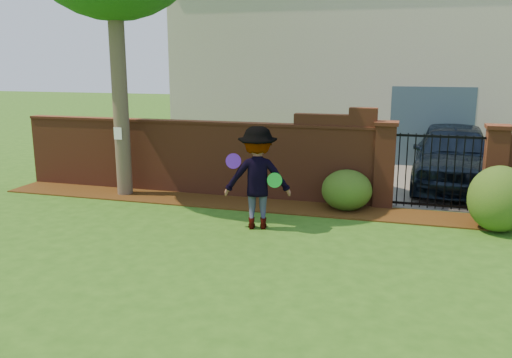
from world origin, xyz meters
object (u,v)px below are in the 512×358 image
(frisbee_purple, at_px, (233,161))
(frisbee_green, at_px, (275,180))
(man, at_px, (257,178))
(car, at_px, (454,157))

(frisbee_purple, height_order, frisbee_green, frisbee_purple)
(man, height_order, frisbee_purple, man)
(man, bearing_deg, frisbee_purple, 9.32)
(car, relative_size, man, 2.45)
(car, xyz_separation_m, man, (-3.80, -4.42, 0.16))
(car, xyz_separation_m, frisbee_purple, (-4.21, -4.60, 0.50))
(car, height_order, man, man)
(car, relative_size, frisbee_purple, 16.66)
(car, bearing_deg, frisbee_green, -124.58)
(frisbee_purple, distance_m, frisbee_green, 0.85)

